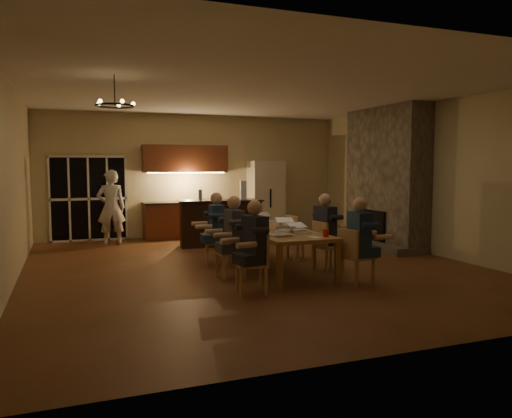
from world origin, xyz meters
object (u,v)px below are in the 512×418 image
object	(u,v)px
chair_right_far	(300,237)
laptop_d	(286,221)
refrigerator	(266,198)
redcup_near	(326,233)
chair_right_near	(357,256)
chair_left_far	(216,242)
can_right	(281,222)
can_cola	(236,217)
standing_person	(111,208)
mug_front	(278,228)
mug_mid	(266,221)
laptop_e	(237,216)
person_left_mid	(234,238)
redcup_mid	(240,224)
bar_island	(220,223)
chair_right_mid	(329,246)
laptop_f	(264,216)
laptop_c	(258,222)
can_silver	(291,229)
laptop_a	(281,229)
laptop_b	(301,227)
person_left_near	(255,247)
person_left_far	(216,229)
plate_far	(271,222)
plate_near	(299,230)
chair_left_mid	(231,252)
bar_bottle	(200,195)
chair_left_near	(251,264)
plate_left	(274,235)
person_right_mid	(325,232)
person_right_near	(359,241)
chandelier	(115,106)
mug_back	(237,221)

from	to	relation	value
chair_right_far	laptop_d	bearing A→B (deg)	128.90
refrigerator	redcup_near	world-z (taller)	refrigerator
laptop_d	chair_right_near	bearing A→B (deg)	-60.56
chair_left_far	can_right	world-z (taller)	chair_left_far
can_cola	chair_right_near	bearing A→B (deg)	-71.90
standing_person	mug_front	world-z (taller)	standing_person
chair_left_far	standing_person	distance (m)	3.59
standing_person	mug_mid	distance (m)	4.16
laptop_e	person_left_mid	bearing A→B (deg)	72.71
refrigerator	redcup_mid	size ratio (longest dim) A/B	16.67
chair_left_far	mug_front	distance (m)	1.41
bar_island	chair_right_mid	distance (m)	3.51
laptop_f	redcup_near	bearing A→B (deg)	-95.33
laptop_c	laptop_f	distance (m)	1.21
can_silver	can_cola	distance (m)	2.21
laptop_a	laptop_b	distance (m)	0.44
person_left_near	redcup_mid	world-z (taller)	person_left_near
person_left_mid	laptop_a	distance (m)	0.81
person_left_far	standing_person	distance (m)	3.63
can_cola	plate_far	size ratio (longest dim) A/B	0.46
standing_person	plate_near	world-z (taller)	standing_person
refrigerator	standing_person	size ratio (longest dim) A/B	1.12
bar_island	chair_right_near	size ratio (longest dim) A/B	2.19
chair_left_mid	bar_bottle	bearing A→B (deg)	172.46
redcup_mid	chair_right_far	bearing A→B (deg)	11.91
redcup_mid	laptop_d	bearing A→B (deg)	-26.58
person_left_far	can_cola	size ratio (longest dim) A/B	11.50
chair_left_near	chair_left_mid	xyz separation A→B (m)	(0.01, 1.04, 0.00)
laptop_a	plate_left	bearing A→B (deg)	-22.09
person_left_mid	chair_left_far	bearing A→B (deg)	176.38
laptop_b	bar_bottle	distance (m)	3.92
person_right_mid	plate_far	bearing A→B (deg)	12.82
person_right_near	chair_right_far	bearing A→B (deg)	2.34
laptop_b	can_silver	size ratio (longest dim) A/B	2.67
person_left_mid	laptop_c	size ratio (longest dim) A/B	4.31
laptop_c	plate_near	bearing A→B (deg)	111.36
redcup_near	redcup_mid	bearing A→B (deg)	116.85
bar_island	person_left_far	world-z (taller)	person_left_far
redcup_near	laptop_e	bearing A→B (deg)	105.05
can_cola	bar_bottle	xyz separation A→B (m)	(-0.38, 1.49, 0.39)
person_right_mid	bar_bottle	distance (m)	3.73
chair_right_far	laptop_d	distance (m)	1.01
chair_left_far	can_right	xyz separation A→B (m)	(1.18, -0.33, 0.37)
plate_left	chandelier	bearing A→B (deg)	172.09
person_right_near	laptop_f	size ratio (longest dim) A/B	4.31
person_left_mid	mug_back	world-z (taller)	person_left_mid
chair_left_far	mug_mid	distance (m)	1.04
chair_left_mid	can_cola	xyz separation A→B (m)	(0.75, 1.98, 0.37)
laptop_f	can_right	world-z (taller)	laptop_f
plate_left	chair_right_mid	bearing A→B (deg)	19.32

